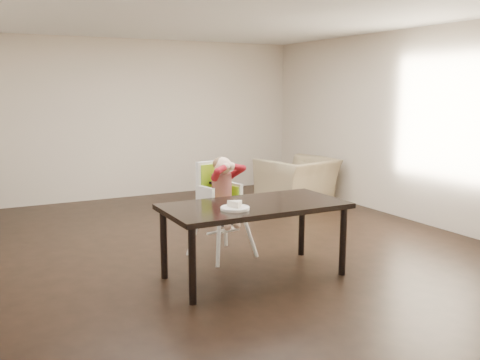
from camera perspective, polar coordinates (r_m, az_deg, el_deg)
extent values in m
plane|color=black|center=(6.41, -1.87, -7.23)|extent=(7.00, 7.00, 0.00)
cube|color=beige|center=(9.43, -11.23, 6.40)|extent=(6.00, 0.02, 2.70)
cube|color=beige|center=(7.92, 18.12, 5.49)|extent=(0.02, 7.00, 2.70)
cube|color=white|center=(6.19, -2.01, 17.43)|extent=(6.00, 7.00, 0.02)
cube|color=black|center=(5.28, 1.54, -2.80)|extent=(1.80, 0.90, 0.05)
cylinder|color=black|center=(4.72, -5.10, -9.11)|extent=(0.07, 0.07, 0.70)
cylinder|color=black|center=(5.52, 10.93, -6.44)|extent=(0.07, 0.07, 0.70)
cylinder|color=black|center=(5.38, -8.14, -6.79)|extent=(0.07, 0.07, 0.70)
cylinder|color=black|center=(6.10, 6.60, -4.78)|extent=(0.07, 0.07, 0.70)
cylinder|color=white|center=(5.75, -2.30, -6.14)|extent=(0.05, 0.05, 0.60)
cylinder|color=white|center=(6.01, 0.95, -5.43)|extent=(0.05, 0.05, 0.60)
cylinder|color=white|center=(6.08, -4.77, -5.28)|extent=(0.05, 0.05, 0.60)
cylinder|color=white|center=(6.33, -1.59, -4.65)|extent=(0.05, 0.05, 0.60)
cube|color=white|center=(5.96, -1.95, -2.58)|extent=(0.50, 0.47, 0.05)
cube|color=#9CD81B|center=(5.96, -1.95, -2.23)|extent=(0.40, 0.39, 0.03)
cube|color=white|center=(6.05, -2.93, -0.04)|extent=(0.43, 0.14, 0.45)
cube|color=#9CD81B|center=(6.02, -2.74, -0.18)|extent=(0.36, 0.10, 0.41)
cube|color=black|center=(5.92, -2.81, -0.36)|extent=(0.07, 0.20, 0.02)
cube|color=black|center=(6.00, -1.75, -0.21)|extent=(0.07, 0.20, 0.02)
cylinder|color=#A01F12|center=(5.93, -1.96, -0.71)|extent=(0.29, 0.29, 0.29)
sphere|color=beige|center=(5.87, -1.84, 1.52)|extent=(0.23, 0.23, 0.19)
ellipsoid|color=brown|center=(5.89, -2.00, 1.76)|extent=(0.23, 0.22, 0.15)
sphere|color=beige|center=(5.77, -1.51, 1.43)|extent=(0.10, 0.10, 0.09)
sphere|color=beige|center=(5.81, -0.93, 1.50)|extent=(0.10, 0.10, 0.09)
cylinder|color=white|center=(5.02, -0.53, -3.07)|extent=(0.35, 0.35, 0.02)
torus|color=white|center=(5.01, -0.53, -2.94)|extent=(0.35, 0.35, 0.01)
imported|color=#998761|center=(8.83, 6.17, 0.72)|extent=(1.27, 0.98, 0.99)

